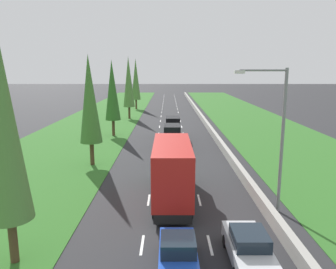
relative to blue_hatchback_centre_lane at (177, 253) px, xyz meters
The scene contains 17 objects.
ground_plane 47.21m from the blue_hatchback_centre_lane, 90.03° to the left, with size 300.00×300.00×0.00m, color #28282B.
grass_verge_left 48.88m from the blue_hatchback_centre_lane, 105.03° to the left, with size 14.00×140.00×0.04m, color #2D6623.
grass_verge_right 49.34m from the blue_hatchback_centre_lane, 73.12° to the left, with size 14.00×140.00×0.04m, color #2D6623.
median_barrier 47.55m from the blue_hatchback_centre_lane, 83.14° to the left, with size 0.44×120.00×0.85m, color #9E9B93.
lane_markings 47.21m from the blue_hatchback_centre_lane, 90.03° to the left, with size 3.64×116.00×0.01m.
blue_hatchback_centre_lane is the anchor object (origin of this frame).
red_box_truck_centre_lane 8.47m from the blue_hatchback_centre_lane, 91.16° to the left, with size 2.46×9.40×4.18m.
silver_sedan_right_lane 3.33m from the blue_hatchback_centre_lane, ahead, with size 1.82×4.50×1.64m.
silver_hatchback_centre_lane 16.86m from the blue_hatchback_centre_lane, 90.07° to the left, with size 1.74×3.90×1.72m.
black_van_centre_lane 23.18m from the blue_hatchback_centre_lane, 89.98° to the left, with size 1.96×4.90×2.82m.
black_van_centre_lane_sixth 29.59m from the blue_hatchback_centre_lane, 89.62° to the left, with size 1.96×4.90×2.82m.
poplar_tree_nearest 9.79m from the blue_hatchback_centre_lane, behind, with size 2.09×2.09×11.75m.
poplar_tree_second 19.28m from the blue_hatchback_centre_lane, 114.28° to the left, with size 2.06×2.06×10.29m.
poplar_tree_third 32.43m from the blue_hatchback_centre_lane, 104.26° to the left, with size 2.05×2.05×10.19m.
poplar_tree_fourth 48.03m from the blue_hatchback_centre_lane, 99.12° to the left, with size 2.08×2.08×11.23m.
poplar_tree_fifth 62.64m from the blue_hatchback_centre_lane, 97.07° to the left, with size 2.08×2.08×11.30m.
street_light_mast 9.94m from the blue_hatchback_centre_lane, 45.74° to the left, with size 3.20×0.28×9.00m.
Camera 1 is at (-0.42, -0.69, 8.89)m, focal length 35.49 mm.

